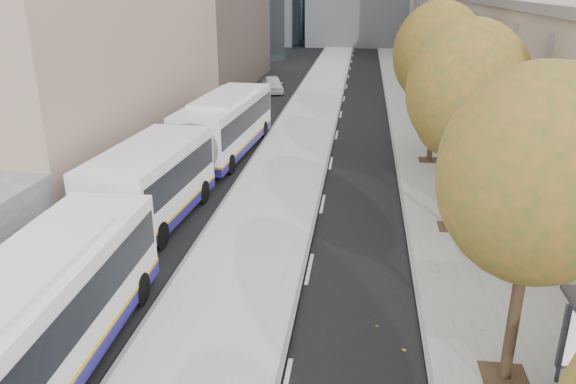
# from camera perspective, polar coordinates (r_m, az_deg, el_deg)

# --- Properties ---
(bus_platform) EXTENTS (4.25, 150.00, 0.15)m
(bus_platform) POSITION_cam_1_polar(r_m,az_deg,el_deg) (35.18, 1.24, 5.64)
(bus_platform) COLOR #B9B9B9
(bus_platform) RESTS_ON ground
(sidewalk) EXTENTS (4.75, 150.00, 0.08)m
(sidewalk) POSITION_cam_1_polar(r_m,az_deg,el_deg) (35.25, 14.32, 4.98)
(sidewalk) COLOR gray
(sidewalk) RESTS_ON ground
(building_tan) EXTENTS (18.00, 92.00, 8.00)m
(building_tan) POSITION_cam_1_polar(r_m,az_deg,el_deg) (64.92, 22.24, 14.53)
(building_tan) COLOR gray
(building_tan) RESTS_ON ground
(tree_c) EXTENTS (4.20, 4.20, 7.28)m
(tree_c) POSITION_cam_1_polar(r_m,az_deg,el_deg) (12.96, 23.98, 1.53)
(tree_c) COLOR black
(tree_c) RESTS_ON sidewalk
(tree_d) EXTENTS (4.40, 4.40, 7.60)m
(tree_d) POSITION_cam_1_polar(r_m,az_deg,el_deg) (21.44, 17.78, 9.85)
(tree_d) COLOR black
(tree_d) RESTS_ON sidewalk
(tree_e) EXTENTS (4.60, 4.60, 7.92)m
(tree_e) POSITION_cam_1_polar(r_m,az_deg,el_deg) (30.23, 15.06, 13.36)
(tree_e) COLOR black
(tree_e) RESTS_ON sidewalk
(bus_far) EXTENTS (3.91, 18.89, 3.13)m
(bus_far) POSITION_cam_1_polar(r_m,az_deg,el_deg) (27.82, -8.89, 4.88)
(bus_far) COLOR white
(bus_far) RESTS_ON ground
(distant_car) EXTENTS (2.65, 4.44, 1.42)m
(distant_car) POSITION_cam_1_polar(r_m,az_deg,el_deg) (50.27, -1.59, 10.87)
(distant_car) COLOR silver
(distant_car) RESTS_ON ground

